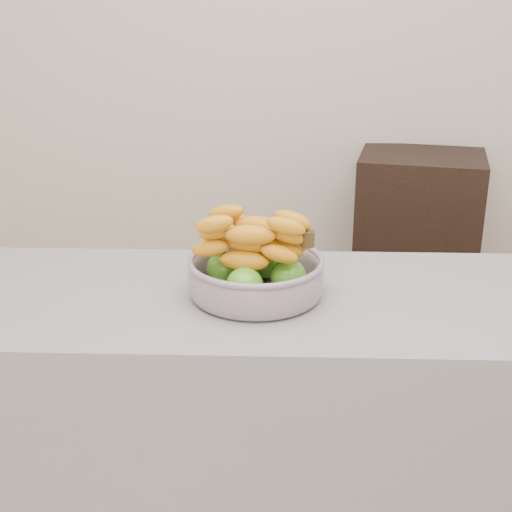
{
  "coord_description": "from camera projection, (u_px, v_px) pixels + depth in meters",
  "views": [
    {
      "loc": [
        -0.09,
        -1.17,
        1.61
      ],
      "look_at": [
        -0.14,
        0.39,
        1.0
      ],
      "focal_mm": 50.0,
      "sensor_mm": 36.0,
      "label": 1
    }
  ],
  "objects": [
    {
      "name": "counter",
      "position": [
        311.0,
        452.0,
        1.87
      ],
      "size": [
        2.0,
        0.6,
        0.9
      ],
      "primitive_type": "cube",
      "color": "gray",
      "rests_on": "ground"
    },
    {
      "name": "cabinet",
      "position": [
        414.0,
        258.0,
        3.14
      ],
      "size": [
        0.59,
        0.51,
        0.93
      ],
      "primitive_type": "cube",
      "rotation": [
        0.0,
        0.0,
        -0.2
      ],
      "color": "black",
      "rests_on": "ground"
    },
    {
      "name": "fruit_bowl",
      "position": [
        256.0,
        270.0,
        1.69
      ],
      "size": [
        0.33,
        0.33,
        0.2
      ],
      "rotation": [
        0.0,
        0.0,
        -0.29
      ],
      "color": "#A8BCC9",
      "rests_on": "counter"
    }
  ]
}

